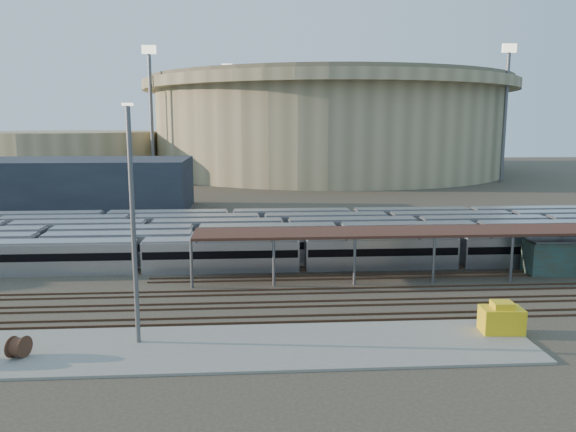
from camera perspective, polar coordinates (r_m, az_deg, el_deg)
The scene contains 14 objects.
ground at distance 58.48m, azimuth -1.95°, elevation -7.50°, with size 420.00×420.00×0.00m, color #383026.
apron at distance 44.41m, azimuth -7.92°, elevation -13.12°, with size 50.00×9.00×0.20m, color gray.
subway_trains at distance 75.95m, azimuth -4.37°, elevation -2.13°, with size 125.12×23.90×3.60m.
inspection_shed at distance 65.56m, azimuth 17.50°, elevation -1.58°, with size 60.30×6.00×5.30m.
empty_tracks at distance 53.70m, azimuth -1.77°, elevation -8.97°, with size 170.00×9.62×0.18m.
stadium at distance 197.70m, azimuth 4.00°, elevation 9.35°, with size 124.00×124.00×32.50m.
secondary_arena at distance 195.05m, azimuth -21.32°, elevation 5.93°, with size 56.00×56.00×14.00m, color tan.
service_building at distance 116.39m, azimuth -20.43°, elevation 2.97°, with size 42.00×20.00×10.00m, color #1E232D.
floodlight_0 at distance 168.30m, azimuth -13.72°, elevation 10.49°, with size 4.00×1.00×38.40m.
floodlight_2 at distance 171.64m, azimuth 21.23°, elevation 10.10°, with size 4.00×1.00×38.40m.
floodlight_3 at distance 216.06m, azimuth -6.12°, elevation 10.44°, with size 4.00×1.00×38.40m.
cable_reel_west at distance 46.22m, azimuth -25.69°, elevation -11.89°, with size 1.60×1.60×0.89m, color brown.
yard_light_pole at distance 43.78m, azimuth -15.46°, elevation -0.95°, with size 0.82×0.36×18.30m.
yellow_equipment at distance 49.56m, azimuth 20.87°, elevation -9.84°, with size 3.28×2.05×2.05m, color gold.
Camera 1 is at (-1.77, -55.88, 17.16)m, focal length 35.00 mm.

